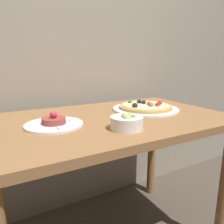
% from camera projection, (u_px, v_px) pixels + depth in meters
% --- Properties ---
extents(back_wall, '(8.00, 0.05, 2.60)m').
position_uv_depth(back_wall, '(73.00, 19.00, 1.39)').
color(back_wall, gray).
rests_on(back_wall, ground_plane).
extents(dining_table, '(1.20, 0.73, 0.77)m').
position_uv_depth(dining_table, '(110.00, 139.00, 1.12)').
color(dining_table, olive).
rests_on(dining_table, ground_plane).
extents(pizza_plate, '(0.38, 0.38, 0.05)m').
position_uv_depth(pizza_plate, '(145.00, 107.00, 1.25)').
color(pizza_plate, white).
rests_on(pizza_plate, dining_table).
extents(tartare_plate, '(0.25, 0.25, 0.07)m').
position_uv_depth(tartare_plate, '(54.00, 123.00, 0.95)').
color(tartare_plate, white).
rests_on(tartare_plate, dining_table).
extents(small_bowl, '(0.14, 0.14, 0.07)m').
position_uv_depth(small_bowl, '(127.00, 122.00, 0.90)').
color(small_bowl, white).
rests_on(small_bowl, dining_table).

